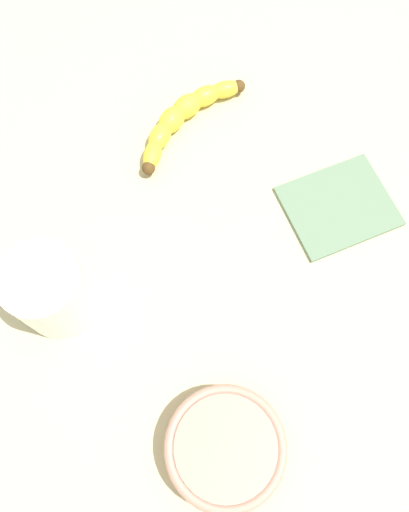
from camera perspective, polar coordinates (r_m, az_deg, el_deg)
wooden_tabletop at (r=68.33cm, az=-0.60°, el=-2.74°), size 120.00×120.00×3.00cm
banana at (r=76.47cm, az=-2.36°, el=15.36°), size 20.78×7.15×3.26cm
smoothie_glass at (r=63.22cm, az=-16.87°, el=-3.88°), size 9.30×9.30×11.18cm
ceramic_bowl at (r=60.78cm, az=2.33°, el=-20.66°), size 13.62×13.62×4.77cm
folded_napkin at (r=72.85cm, az=14.81°, el=5.43°), size 18.40×17.52×0.60cm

